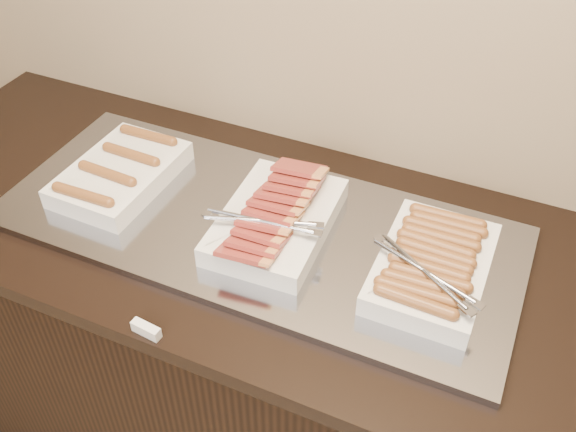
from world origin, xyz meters
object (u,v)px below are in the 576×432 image
object	(u,v)px
warming_tray	(256,226)
dish_left	(120,173)
counter	(270,351)
dish_right	(432,265)
dish_center	(275,218)

from	to	relation	value
warming_tray	dish_left	bearing A→B (deg)	180.00
counter	warming_tray	size ratio (longest dim) A/B	1.72
warming_tray	dish_right	size ratio (longest dim) A/B	3.66
dish_left	dish_center	size ratio (longest dim) A/B	0.88
counter	dish_right	xyz separation A→B (m)	(0.38, -0.00, 0.50)
counter	dish_left	distance (m)	0.63
dish_center	counter	bearing A→B (deg)	168.25
counter	dish_center	distance (m)	0.50
dish_center	dish_right	xyz separation A→B (m)	(0.36, -0.00, 0.00)
warming_tray	counter	bearing A→B (deg)	0.00
dish_right	dish_center	bearing A→B (deg)	179.79
counter	dish_left	bearing A→B (deg)	180.00
dish_left	dish_right	bearing A→B (deg)	0.86
counter	dish_center	xyz separation A→B (m)	(0.03, -0.00, 0.50)
counter	dish_center	bearing A→B (deg)	-9.00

